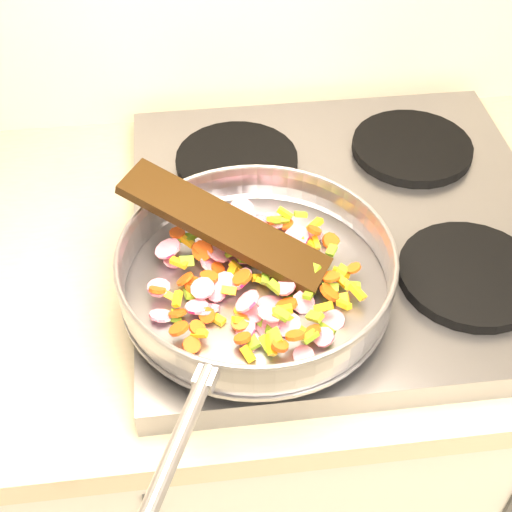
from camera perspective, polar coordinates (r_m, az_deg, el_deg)
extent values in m
cube|color=#939399|center=(1.05, 6.90, 2.31)|extent=(0.60, 0.60, 0.04)
cylinder|color=black|center=(0.91, 0.25, -3.05)|extent=(0.19, 0.19, 0.02)
cylinder|color=black|center=(0.98, 16.77, -1.44)|extent=(0.19, 0.19, 0.02)
cylinder|color=black|center=(1.12, -1.55, 7.65)|extent=(0.19, 0.19, 0.02)
cylinder|color=black|center=(1.17, 12.37, 8.48)|extent=(0.19, 0.19, 0.02)
cylinder|color=#9E9EA5|center=(0.91, 0.00, -2.41)|extent=(0.34, 0.34, 0.01)
torus|color=#9E9EA5|center=(0.88, 0.00, -1.03)|extent=(0.39, 0.39, 0.06)
torus|color=#9E9EA5|center=(0.87, 0.00, 0.19)|extent=(0.35, 0.35, 0.01)
cylinder|color=#9E9EA5|center=(0.72, -6.37, -14.82)|extent=(0.09, 0.18, 0.02)
cube|color=#9E9EA5|center=(0.76, -4.01, -9.64)|extent=(0.03, 0.04, 0.02)
cylinder|color=#DA1550|center=(0.84, -0.67, -6.90)|extent=(0.04, 0.04, 0.02)
cylinder|color=#DA1550|center=(0.87, 2.39, -2.46)|extent=(0.03, 0.03, 0.02)
cube|color=yellow|center=(0.94, -5.50, 1.15)|extent=(0.02, 0.02, 0.01)
cylinder|color=#D84810|center=(0.89, -5.71, -1.84)|extent=(0.03, 0.03, 0.02)
cylinder|color=#DA1550|center=(0.94, -2.11, 1.03)|extent=(0.03, 0.04, 0.03)
cylinder|color=#D84810|center=(0.92, 3.13, 0.35)|extent=(0.03, 0.03, 0.01)
cylinder|color=#DA1550|center=(0.87, -4.00, -4.27)|extent=(0.04, 0.04, 0.03)
cube|color=#70A11D|center=(0.98, -4.25, 2.30)|extent=(0.02, 0.02, 0.01)
cube|color=#70A11D|center=(0.97, 2.04, 2.91)|extent=(0.03, 0.02, 0.01)
cube|color=yellow|center=(0.94, -6.81, 0.67)|extent=(0.02, 0.02, 0.02)
cube|color=yellow|center=(0.93, -2.85, 0.48)|extent=(0.02, 0.01, 0.01)
cube|color=yellow|center=(0.90, 0.22, -1.74)|extent=(0.02, 0.01, 0.01)
cylinder|color=#DA1550|center=(0.93, -1.37, -0.14)|extent=(0.04, 0.04, 0.01)
cylinder|color=#D84810|center=(0.96, 6.05, 1.16)|extent=(0.03, 0.03, 0.02)
cylinder|color=#D84810|center=(0.94, 0.51, 1.48)|extent=(0.02, 0.02, 0.02)
cube|color=yellow|center=(0.98, -0.77, 2.75)|extent=(0.02, 0.02, 0.01)
cylinder|color=#D84810|center=(0.95, -2.73, 0.82)|extent=(0.03, 0.03, 0.01)
cylinder|color=#DA1550|center=(0.97, -2.76, 2.39)|extent=(0.04, 0.03, 0.03)
cylinder|color=#D84810|center=(0.94, -6.32, 1.87)|extent=(0.02, 0.02, 0.01)
cylinder|color=#DA1550|center=(0.94, -0.40, 1.65)|extent=(0.03, 0.03, 0.01)
cube|color=yellow|center=(0.82, 1.24, -7.12)|extent=(0.01, 0.03, 0.02)
cylinder|color=#D84810|center=(0.92, -4.29, 0.44)|extent=(0.04, 0.03, 0.03)
cube|color=#70A11D|center=(0.90, 2.08, -0.69)|extent=(0.03, 0.02, 0.02)
cube|color=yellow|center=(0.88, 8.11, -2.85)|extent=(0.02, 0.03, 0.02)
cube|color=#70A11D|center=(0.90, -5.60, -0.43)|extent=(0.02, 0.02, 0.02)
cube|color=#70A11D|center=(0.87, 4.29, -3.00)|extent=(0.02, 0.02, 0.01)
cylinder|color=#DA1550|center=(0.85, -0.72, -3.63)|extent=(0.04, 0.05, 0.03)
cylinder|color=#DA1550|center=(0.85, 0.88, -6.04)|extent=(0.04, 0.04, 0.03)
cube|color=yellow|center=(0.91, 2.71, -1.87)|extent=(0.03, 0.02, 0.02)
cube|color=#70A11D|center=(0.89, 0.75, -1.61)|extent=(0.02, 0.03, 0.01)
cube|color=#70A11D|center=(0.96, 3.59, 3.34)|extent=(0.02, 0.01, 0.01)
cylinder|color=#DA1550|center=(0.89, -2.49, -2.16)|extent=(0.04, 0.04, 0.02)
cube|color=#70A11D|center=(0.84, 2.04, -4.66)|extent=(0.02, 0.02, 0.01)
cube|color=#70A11D|center=(0.89, 7.73, -2.38)|extent=(0.02, 0.02, 0.01)
cylinder|color=#D84810|center=(0.92, -3.08, -1.00)|extent=(0.02, 0.02, 0.02)
cube|color=#70A11D|center=(0.85, 1.22, -5.72)|extent=(0.02, 0.03, 0.02)
cube|color=yellow|center=(0.87, -6.31, -3.43)|extent=(0.02, 0.02, 0.01)
cylinder|color=#DA1550|center=(0.92, -3.08, 0.25)|extent=(0.03, 0.04, 0.02)
cylinder|color=#DA1550|center=(0.96, 2.92, 1.50)|extent=(0.03, 0.03, 0.02)
cylinder|color=#D84810|center=(0.89, -5.15, -2.05)|extent=(0.03, 0.03, 0.01)
cylinder|color=#D84810|center=(0.90, 7.83, -0.96)|extent=(0.03, 0.03, 0.01)
cylinder|color=#D84810|center=(0.88, -7.90, -2.68)|extent=(0.03, 0.03, 0.02)
cylinder|color=#DA1550|center=(0.85, 2.62, -5.52)|extent=(0.04, 0.04, 0.02)
cube|color=#70A11D|center=(0.96, 1.42, 2.93)|extent=(0.02, 0.02, 0.01)
cylinder|color=#D84810|center=(0.89, 6.00, -1.63)|extent=(0.03, 0.03, 0.01)
cylinder|color=#DA1550|center=(0.92, -3.66, -0.55)|extent=(0.04, 0.04, 0.03)
cylinder|color=#DA1550|center=(0.96, 3.37, 1.52)|extent=(0.04, 0.05, 0.02)
cylinder|color=#DA1550|center=(0.87, -7.59, -4.75)|extent=(0.04, 0.04, 0.02)
cylinder|color=#D84810|center=(0.88, -1.12, -1.73)|extent=(0.03, 0.03, 0.02)
cylinder|color=#DA1550|center=(0.98, 0.63, 3.08)|extent=(0.03, 0.03, 0.02)
cylinder|color=#DA1550|center=(0.93, -6.74, -0.46)|extent=(0.03, 0.03, 0.02)
cube|color=yellow|center=(0.93, -1.56, 0.75)|extent=(0.02, 0.01, 0.01)
cylinder|color=#DA1550|center=(0.97, 4.37, 1.70)|extent=(0.04, 0.04, 0.02)
cube|color=#70A11D|center=(0.82, 1.51, -6.49)|extent=(0.02, 0.02, 0.01)
cube|color=#70A11D|center=(0.88, 2.92, -3.45)|extent=(0.02, 0.01, 0.02)
cube|color=yellow|center=(0.87, -1.28, -4.59)|extent=(0.02, 0.02, 0.02)
cube|color=#70A11D|center=(0.87, 1.57, -2.49)|extent=(0.02, 0.02, 0.01)
cube|color=yellow|center=(0.97, 4.75, 2.52)|extent=(0.03, 0.03, 0.01)
cube|color=#70A11D|center=(0.83, 4.32, -6.45)|extent=(0.02, 0.02, 0.01)
cube|color=#70A11D|center=(0.94, -5.14, 1.55)|extent=(0.02, 0.02, 0.01)
cylinder|color=#DA1550|center=(0.85, -1.00, -6.01)|extent=(0.04, 0.05, 0.03)
cube|color=yellow|center=(0.90, 3.48, -1.57)|extent=(0.01, 0.02, 0.01)
cube|color=yellow|center=(0.91, -1.97, -1.38)|extent=(0.02, 0.02, 0.01)
cylinder|color=#D84810|center=(0.96, -0.95, 2.36)|extent=(0.03, 0.03, 0.02)
cylinder|color=#DA1550|center=(0.84, 1.05, -4.65)|extent=(0.04, 0.04, 0.02)
cylinder|color=#DA1550|center=(0.84, 5.43, -6.48)|extent=(0.03, 0.03, 0.02)
cube|color=yellow|center=(0.93, 3.34, 0.42)|extent=(0.02, 0.03, 0.01)
cylinder|color=#D84810|center=(0.85, -1.26, -5.34)|extent=(0.03, 0.03, 0.01)
cylinder|color=#D84810|center=(0.83, -6.20, -5.80)|extent=(0.03, 0.03, 0.02)
cube|color=yellow|center=(0.89, 0.51, -1.99)|extent=(0.02, 0.02, 0.02)
cylinder|color=#D84810|center=(0.89, -5.00, -2.52)|extent=(0.03, 0.03, 0.02)
cylinder|color=#D84810|center=(0.83, -5.19, -7.10)|extent=(0.02, 0.02, 0.02)
cylinder|color=#D84810|center=(0.86, -6.29, -4.56)|extent=(0.03, 0.03, 0.02)
cylinder|color=#DA1550|center=(0.95, -3.14, 1.82)|extent=(0.03, 0.03, 0.02)
cube|color=yellow|center=(0.91, 6.85, -1.31)|extent=(0.03, 0.02, 0.01)
cylinder|color=#DA1550|center=(0.87, 6.23, -5.14)|extent=(0.04, 0.04, 0.02)
cube|color=yellow|center=(0.86, -3.13, -5.04)|extent=(0.02, 0.02, 0.01)
cube|color=#70A11D|center=(0.86, 0.48, -5.03)|extent=(0.02, 0.02, 0.02)
cylinder|color=#DA1550|center=(0.98, -1.18, 3.79)|extent=(0.04, 0.04, 0.01)
cube|color=yellow|center=(0.89, 7.01, -2.09)|extent=(0.02, 0.02, 0.02)
cube|color=#70A11D|center=(0.92, 6.07, 0.45)|extent=(0.02, 0.02, 0.01)
cube|color=yellow|center=(0.90, -6.20, -0.54)|extent=(0.02, 0.02, 0.01)
cube|color=yellow|center=(0.91, -1.48, -0.98)|extent=(0.02, 0.02, 0.02)
cylinder|color=#D84810|center=(0.83, 4.47, -6.07)|extent=(0.03, 0.03, 0.02)
cylinder|color=#D84810|center=(0.82, 3.14, -6.36)|extent=(0.03, 0.03, 0.02)
cube|color=#70A11D|center=(0.89, 5.94, -2.51)|extent=(0.02, 0.01, 0.01)
cube|color=#70A11D|center=(0.89, 4.56, -0.96)|extent=(0.02, 0.02, 0.02)
cylinder|color=#DA1550|center=(0.87, -4.31, -2.59)|extent=(0.04, 0.04, 0.01)
cylinder|color=#D84810|center=(0.89, -3.78, -1.67)|extent=(0.03, 0.03, 0.01)
cylinder|color=#D84810|center=(0.84, -4.74, -5.73)|extent=(0.03, 0.03, 0.02)
cylinder|color=#DA1550|center=(0.87, 3.80, -3.71)|extent=(0.04, 0.03, 0.03)
cube|color=#70A11D|center=(0.85, 2.73, -4.92)|extent=(0.02, 0.01, 0.01)
cube|color=yellow|center=(0.95, 4.36, 1.02)|extent=(0.03, 0.02, 0.02)
cylinder|color=#DA1550|center=(0.93, -0.24, 1.09)|extent=(0.03, 0.03, 0.01)
cube|color=#70A11D|center=(0.84, -0.27, -6.92)|extent=(0.02, 0.02, 0.01)
cylinder|color=#D84810|center=(0.86, 2.47, -3.92)|extent=(0.04, 0.04, 0.02)
cube|color=yellow|center=(0.84, -4.55, -6.21)|extent=(0.02, 0.01, 0.01)
cube|color=yellow|center=(0.86, 1.70, -4.95)|extent=(0.03, 0.01, 0.02)
cylinder|color=#DA1550|center=(0.86, -4.76, -4.05)|extent=(0.04, 0.04, 0.01)
cube|color=yellow|center=(0.88, 7.12, -3.54)|extent=(0.01, 0.02, 0.02)
cube|color=#70A11D|center=(0.84, 4.73, -4.85)|extent=(0.02, 0.02, 0.02)
cylinder|color=#D84810|center=(0.94, -1.67, 2.06)|extent=(0.03, 0.03, 0.02)
cylinder|color=#D84810|center=(0.98, 1.08, 2.73)|extent=(0.03, 0.03, 0.02)
cylinder|color=#D84810|center=(0.82, 1.92, -7.15)|extent=(0.02, 0.03, 0.01)
cylinder|color=#DA1550|center=(0.96, 0.36, 2.67)|extent=(0.03, 0.03, 0.03)
cylinder|color=#D84810|center=(0.94, 4.68, 2.09)|extent=(0.02, 0.02, 0.02)
cylinder|color=#DA1550|center=(0.89, -1.22, -1.84)|extent=(0.03, 0.04, 0.03)
cylinder|color=#DA1550|center=(0.88, 1.19, -3.81)|extent=(0.04, 0.04, 0.01)
cylinder|color=#D84810|center=(0.97, 2.50, 2.51)|extent=(0.02, 0.02, 0.02)
cylinder|color=#DA1550|center=(0.86, -0.28, -4.72)|extent=(0.03, 0.03, 0.00)
cube|color=#70A11D|center=(0.90, 4.20, -1.69)|extent=(0.03, 0.02, 0.02)
cylinder|color=#D84810|center=(0.93, -4.53, 0.54)|extent=(0.03, 0.03, 0.02)
cylinder|color=#DA1550|center=(0.97, 1.24, 2.41)|extent=(0.04, 0.04, 0.03)
cube|color=yellow|center=(0.91, 1.58, -0.91)|extent=(0.02, 0.03, 0.01)
cube|color=yellow|center=(0.86, -1.28, -5.10)|extent=(0.02, 0.02, 0.02)
cylinder|color=#D84810|center=(0.94, 1.55, 1.05)|extent=(0.03, 0.03, 0.02)
cylinder|color=#DA1550|center=(0.83, 3.82, -7.93)|extent=(0.03, 0.03, 0.01)
cube|color=yellow|center=(0.83, -0.64, -7.83)|extent=(0.02, 0.02, 0.02)
cylinder|color=#D84810|center=(0.88, 5.91, -2.92)|extent=(0.03, 0.04, 0.03)
cube|color=#70A11D|center=(0.92, -0.86, -0.28)|extent=(0.02, 0.02, 0.02)
cube|color=yellow|center=(0.97, 2.34, 3.43)|extent=(0.02, 0.02, 0.01)
cylinder|color=#DA1550|center=(0.88, -7.78, -2.51)|extent=(0.04, 0.04, 0.01)
cube|color=#70A11D|center=(0.94, -5.60, 1.47)|extent=(0.02, 0.01, 0.01)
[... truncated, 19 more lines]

